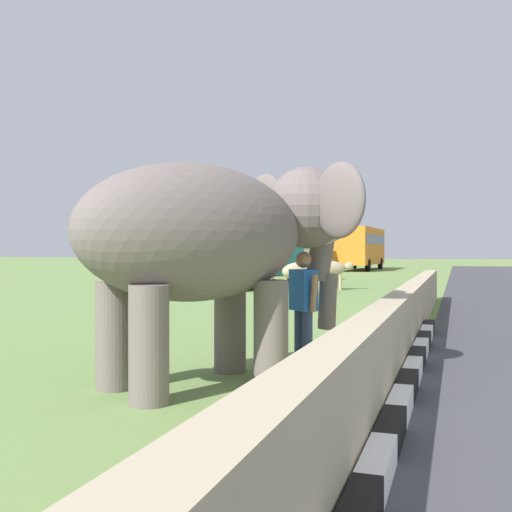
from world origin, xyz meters
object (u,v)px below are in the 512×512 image
object	(u,v)px
bus_orange	(361,245)
bus_teal	(251,241)
cow_far	(330,269)
elephant	(219,236)
bus_white	(277,244)
person_handler	(303,303)
cow_near	(300,272)
cow_mid	(265,271)

from	to	relation	value
bus_orange	bus_teal	bearing A→B (deg)	176.33
bus_orange	cow_far	bearing A→B (deg)	-174.14
elephant	bus_white	xyz separation A→B (m)	(32.30, 8.93, 0.23)
bus_teal	cow_far	distance (m)	4.64
person_handler	bus_white	distance (m)	32.58
elephant	bus_orange	bearing A→B (deg)	6.38
bus_white	bus_orange	world-z (taller)	same
elephant	bus_teal	distance (m)	20.41
person_handler	cow_far	world-z (taller)	person_handler
cow_far	bus_teal	bearing A→B (deg)	66.83
bus_teal	person_handler	bearing A→B (deg)	-158.62
cow_near	cow_far	bearing A→B (deg)	-6.35
bus_white	cow_far	world-z (taller)	bus_white
bus_orange	cow_near	size ratio (longest dim) A/B	5.59
person_handler	bus_white	xyz separation A→B (m)	(31.08, 9.72, 1.15)
elephant	cow_mid	world-z (taller)	elephant
cow_near	bus_teal	bearing A→B (deg)	35.45
cow_mid	cow_near	bearing A→B (deg)	-119.56
bus_teal	cow_far	xyz separation A→B (m)	(-1.76, -4.12, -1.21)
cow_mid	person_handler	bearing A→B (deg)	-160.10
elephant	bus_white	bearing A→B (deg)	15.45
bus_orange	cow_near	xyz separation A→B (m)	(-28.87, -2.22, -1.21)
person_handler	cow_far	size ratio (longest dim) A/B	0.92
bus_teal	cow_near	size ratio (longest dim) A/B	5.05
bus_teal	bus_orange	size ratio (longest dim) A/B	0.90
elephant	person_handler	size ratio (longest dim) A/B	2.39
elephant	person_handler	xyz separation A→B (m)	(1.23, -0.79, -0.93)
cow_mid	cow_far	world-z (taller)	same
elephant	bus_white	distance (m)	33.51
elephant	cow_near	distance (m)	14.43
cow_near	cow_far	world-z (taller)	same
cow_mid	cow_far	bearing A→B (deg)	-38.39
bus_teal	cow_far	size ratio (longest dim) A/B	4.99
elephant	bus_teal	xyz separation A→B (m)	(19.40, 6.33, 0.23)
elephant	bus_teal	bearing A→B (deg)	18.05
elephant	cow_near	size ratio (longest dim) A/B	2.21
cow_near	cow_mid	world-z (taller)	same
person_handler	cow_far	xyz separation A→B (m)	(16.41, 3.00, -0.06)
bus_white	cow_far	distance (m)	16.17
person_handler	bus_white	size ratio (longest dim) A/B	0.19
bus_teal	cow_near	distance (m)	6.55
person_handler	bus_orange	world-z (taller)	bus_orange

